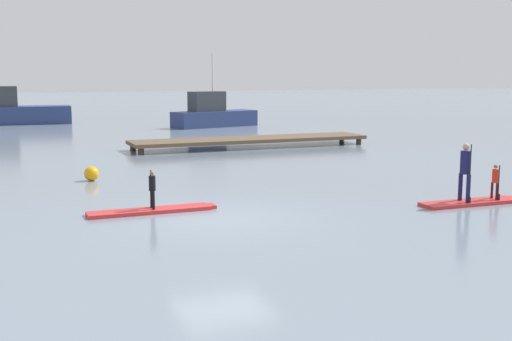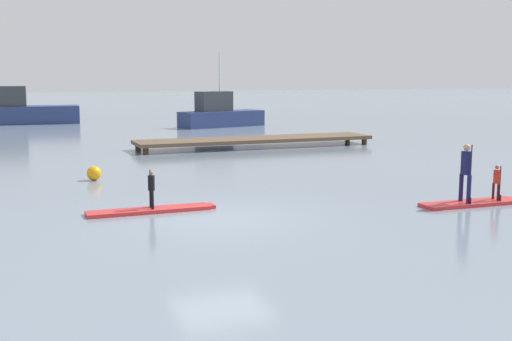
% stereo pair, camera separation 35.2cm
% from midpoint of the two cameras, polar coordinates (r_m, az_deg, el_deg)
% --- Properties ---
extents(ground_plane, '(240.00, 240.00, 0.00)m').
position_cam_midpoint_polar(ground_plane, '(17.15, -2.47, -4.25)').
color(ground_plane, gray).
extents(paddleboard_near, '(3.55, 0.65, 0.10)m').
position_cam_midpoint_polar(paddleboard_near, '(18.21, -8.53, -3.43)').
color(paddleboard_near, red).
rests_on(paddleboard_near, ground).
extents(paddler_child_solo, '(0.18, 0.38, 1.05)m').
position_cam_midpoint_polar(paddler_child_solo, '(18.10, -8.55, -1.45)').
color(paddler_child_solo, black).
rests_on(paddler_child_solo, paddleboard_near).
extents(paddleboard_far, '(3.30, 0.82, 0.10)m').
position_cam_midpoint_polar(paddleboard_far, '(20.05, 18.85, -2.70)').
color(paddleboard_far, red).
rests_on(paddleboard_far, ground).
extents(paddler_adult, '(0.31, 0.53, 1.68)m').
position_cam_midpoint_polar(paddler_adult, '(19.69, 18.30, 0.13)').
color(paddler_adult, '#19194C').
rests_on(paddler_adult, paddleboard_far).
extents(paddler_child_front, '(0.18, 0.37, 1.02)m').
position_cam_midpoint_polar(paddler_child_front, '(20.43, 20.67, -0.83)').
color(paddler_child_front, '#4C1419').
rests_on(paddler_child_front, paddleboard_far).
extents(fishing_boat_white_large, '(9.86, 2.85, 7.71)m').
position_cam_midpoint_polar(fishing_boat_white_large, '(52.33, -20.55, 4.94)').
color(fishing_boat_white_large, navy).
rests_on(fishing_boat_white_large, ground).
extents(fishing_boat_green_midground, '(6.51, 3.43, 5.21)m').
position_cam_midpoint_polar(fishing_boat_green_midground, '(46.76, -2.95, 4.89)').
color(fishing_boat_green_midground, navy).
rests_on(fishing_boat_green_midground, ground).
extents(floating_dock, '(12.40, 2.42, 0.48)m').
position_cam_midpoint_polar(floating_dock, '(33.74, 0.25, 2.70)').
color(floating_dock, brown).
rests_on(floating_dock, ground).
extents(mooring_buoy_far, '(0.51, 0.51, 0.51)m').
position_cam_midpoint_polar(mooring_buoy_far, '(23.92, -13.51, -0.22)').
color(mooring_buoy_far, orange).
rests_on(mooring_buoy_far, ground).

